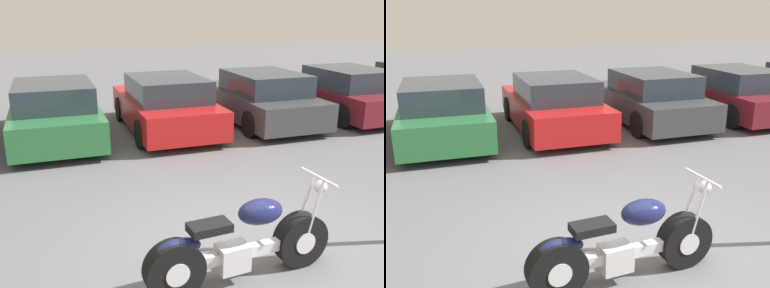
{
  "view_description": "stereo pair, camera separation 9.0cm",
  "coord_description": "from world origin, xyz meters",
  "views": [
    {
      "loc": [
        -2.17,
        -3.96,
        2.83
      ],
      "look_at": [
        -0.1,
        2.0,
        0.85
      ],
      "focal_mm": 40.0,
      "sensor_mm": 36.0,
      "label": 1
    },
    {
      "loc": [
        -2.08,
        -3.99,
        2.83
      ],
      "look_at": [
        -0.1,
        2.0,
        0.85
      ],
      "focal_mm": 40.0,
      "sensor_mm": 36.0,
      "label": 2
    }
  ],
  "objects": [
    {
      "name": "parked_car_dark_grey",
      "position": [
        3.11,
        5.82,
        0.63
      ],
      "size": [
        1.93,
        4.08,
        1.34
      ],
      "color": "#3D3D42",
      "rests_on": "ground_plane"
    },
    {
      "name": "motorcycle",
      "position": [
        -0.36,
        -0.31,
        0.42
      ],
      "size": [
        2.19,
        0.62,
        1.08
      ],
      "color": "black",
      "rests_on": "ground_plane"
    },
    {
      "name": "ground_plane",
      "position": [
        0.0,
        0.0,
        0.0
      ],
      "size": [
        60.0,
        60.0,
        0.0
      ],
      "primitive_type": "plane",
      "color": "slate"
    },
    {
      "name": "parked_car_green",
      "position": [
        -2.02,
        5.89,
        0.63
      ],
      "size": [
        1.93,
        4.08,
        1.34
      ],
      "color": "#286B38",
      "rests_on": "ground_plane"
    },
    {
      "name": "parked_car_maroon",
      "position": [
        5.67,
        5.79,
        0.63
      ],
      "size": [
        1.93,
        4.08,
        1.34
      ],
      "color": "maroon",
      "rests_on": "ground_plane"
    },
    {
      "name": "parked_car_red",
      "position": [
        0.55,
        5.86,
        0.63
      ],
      "size": [
        1.93,
        4.08,
        1.34
      ],
      "color": "red",
      "rests_on": "ground_plane"
    }
  ]
}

